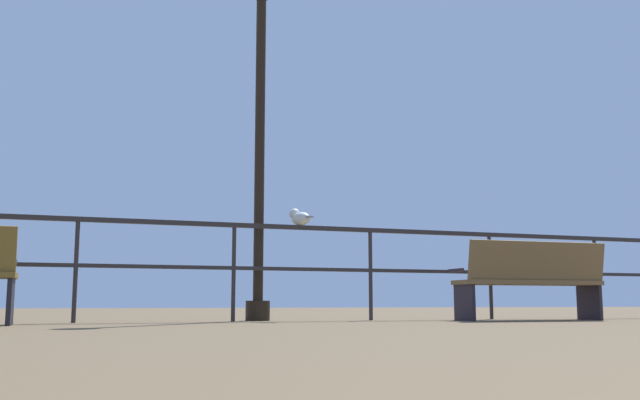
% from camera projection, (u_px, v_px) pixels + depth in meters
% --- Properties ---
extents(pier_railing, '(22.52, 0.05, 1.05)m').
position_uv_depth(pier_railing, '(234.00, 249.00, 7.76)').
color(pier_railing, '#2A2525').
rests_on(pier_railing, ground_plane).
extents(bench_near_right, '(1.75, 0.69, 0.88)m').
position_uv_depth(bench_near_right, '(532.00, 277.00, 8.19)').
color(bench_near_right, brown).
rests_on(bench_near_right, ground_plane).
extents(lamppost_center, '(0.34, 0.34, 4.25)m').
position_uv_depth(lamppost_center, '(260.00, 101.00, 8.32)').
color(lamppost_center, black).
rests_on(lamppost_center, ground_plane).
extents(seagull_on_rail, '(0.24, 0.42, 0.20)m').
position_uv_depth(seagull_on_rail, '(300.00, 218.00, 8.09)').
color(seagull_on_rail, silver).
rests_on(seagull_on_rail, pier_railing).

